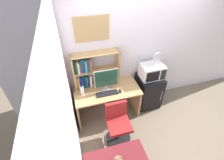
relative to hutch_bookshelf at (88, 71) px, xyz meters
The scene contains 13 objects.
wall_back 1.61m from the hutch_bookshelf, ahead, with size 6.40×0.04×2.60m, color silver.
wall_left 1.57m from the hutch_bookshelf, 105.97° to the right, with size 0.04×4.40×2.60m, color silver.
desk 0.71m from the hutch_bookshelf, 37.13° to the right, with size 1.33×0.66×0.74m.
hutch_bookshelf is the anchor object (origin of this frame).
monitor 0.40m from the hutch_bookshelf, 41.09° to the right, with size 0.47×0.17×0.50m.
keyboard 0.58m from the hutch_bookshelf, 52.23° to the right, with size 0.44×0.13×0.02m, color black.
computer_mouse 0.75m from the hutch_bookshelf, 34.51° to the right, with size 0.06×0.10×0.03m, color black.
water_bottle 0.41m from the hutch_bookshelf, 128.06° to the right, with size 0.07×0.07×0.22m.
mini_fridge 1.50m from the hutch_bookshelf, ahead, with size 0.52×0.54×0.81m.
microwave 1.33m from the hutch_bookshelf, ahead, with size 0.47×0.37×0.30m.
desk_fan 1.39m from the hutch_bookshelf, ahead, with size 0.19×0.11×0.29m.
desk_chair 1.19m from the hutch_bookshelf, 68.34° to the right, with size 0.48×0.48×0.85m.
wall_corkboard 0.80m from the hutch_bookshelf, 31.24° to the left, with size 0.61×0.02×0.44m, color tan.
Camera 1 is at (-1.46, -2.72, 2.98)m, focal length 26.16 mm.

